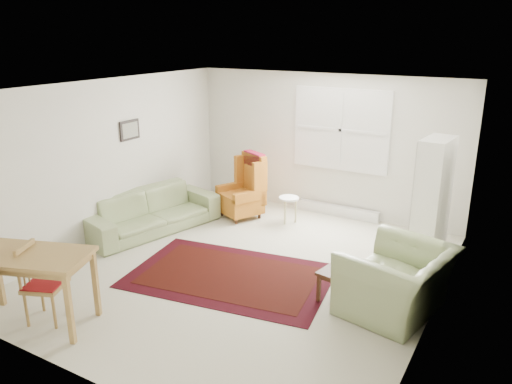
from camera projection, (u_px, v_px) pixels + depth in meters
The scene contains 10 objects.
room at pixel (254, 179), 6.76m from camera, with size 5.04×5.54×2.51m.
rug at pixel (230, 275), 6.77m from camera, with size 2.67×1.72×0.03m, color black, non-canonical shape.
sofa at pixel (151, 204), 8.22m from camera, with size 2.28×0.89×0.92m, color #8A9A67.
armchair at pixel (397, 275), 5.79m from camera, with size 1.23×1.07×0.96m, color #8A9A67.
wingback_chair at pixel (240, 186), 8.77m from camera, with size 0.66×0.70×1.15m, color #B6691C, non-canonical shape.
coffee_table at pixel (342, 286), 6.10m from camera, with size 0.49×0.49×0.40m, color #3E2013, non-canonical shape.
stool at pixel (289, 210), 8.63m from camera, with size 0.35×0.35×0.46m, color white, non-canonical shape.
cabinet at pixel (432, 199), 7.13m from camera, with size 0.37×0.71×1.77m, color white, non-canonical shape.
desk at pixel (31, 289), 5.57m from camera, with size 1.37×0.68×0.86m, color olive, non-canonical shape.
desk_chair at pixel (45, 283), 5.62m from camera, with size 0.41×0.41×0.93m, color olive, non-canonical shape.
Camera 1 is at (3.28, -5.40, 3.17)m, focal length 35.00 mm.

